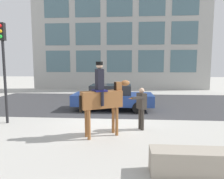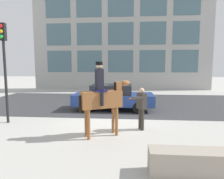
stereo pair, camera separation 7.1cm
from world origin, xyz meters
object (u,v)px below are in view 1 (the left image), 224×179
mounted_horse_lead (103,97)px  traffic_light (3,57)px  planter_ledge (194,162)px  street_car_near_lane (112,97)px  pedestrian_bystander (141,105)px

mounted_horse_lead → traffic_light: (-4.37, 1.31, 1.46)m
mounted_horse_lead → planter_ledge: 3.55m
mounted_horse_lead → street_car_near_lane: 4.42m
mounted_horse_lead → pedestrian_bystander: 1.67m
mounted_horse_lead → pedestrian_bystander: mounted_horse_lead is taller
pedestrian_bystander → street_car_near_lane: 3.83m
mounted_horse_lead → pedestrian_bystander: size_ratio=1.60×
pedestrian_bystander → planter_ledge: pedestrian_bystander is taller
pedestrian_bystander → planter_ledge: bearing=76.7°
street_car_near_lane → traffic_light: size_ratio=1.05×
pedestrian_bystander → traffic_light: bearing=-35.2°
street_car_near_lane → planter_ledge: 7.19m
mounted_horse_lead → traffic_light: bearing=135.0°
pedestrian_bystander → street_car_near_lane: size_ratio=0.37×
street_car_near_lane → traffic_light: 5.75m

